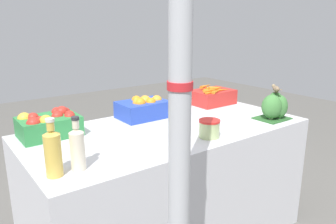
# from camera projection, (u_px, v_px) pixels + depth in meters

# --- Properties ---
(market_table) EXTENTS (1.78, 0.87, 0.81)m
(market_table) POSITION_uv_depth(u_px,v_px,m) (168.00, 185.00, 2.19)
(market_table) COLOR silver
(market_table) RESTS_ON ground_plane
(support_pole) EXTENTS (0.09, 0.09, 2.25)m
(support_pole) POSITION_uv_depth(u_px,v_px,m) (180.00, 116.00, 1.16)
(support_pole) COLOR #B7BABF
(support_pole) RESTS_ON ground_plane
(apple_crate) EXTENTS (0.33, 0.24, 0.16)m
(apple_crate) POSITION_uv_depth(u_px,v_px,m) (49.00, 123.00, 1.91)
(apple_crate) COLOR #2D8442
(apple_crate) RESTS_ON market_table
(orange_crate) EXTENTS (0.33, 0.24, 0.15)m
(orange_crate) POSITION_uv_depth(u_px,v_px,m) (143.00, 108.00, 2.28)
(orange_crate) COLOR #2847B7
(orange_crate) RESTS_ON market_table
(carrot_crate) EXTENTS (0.33, 0.25, 0.15)m
(carrot_crate) POSITION_uv_depth(u_px,v_px,m) (212.00, 96.00, 2.66)
(carrot_crate) COLOR red
(carrot_crate) RESTS_ON market_table
(broccoli_pile) EXTENTS (0.22, 0.18, 0.18)m
(broccoli_pile) POSITION_uv_depth(u_px,v_px,m) (275.00, 106.00, 2.23)
(broccoli_pile) COLOR #2D602D
(broccoli_pile) RESTS_ON market_table
(juice_bottle_golden) EXTENTS (0.07, 0.07, 0.26)m
(juice_bottle_golden) POSITION_uv_depth(u_px,v_px,m) (53.00, 152.00, 1.39)
(juice_bottle_golden) COLOR gold
(juice_bottle_golden) RESTS_ON market_table
(juice_bottle_cloudy) EXTENTS (0.07, 0.07, 0.25)m
(juice_bottle_cloudy) POSITION_uv_depth(u_px,v_px,m) (77.00, 148.00, 1.46)
(juice_bottle_cloudy) COLOR beige
(juice_bottle_cloudy) RESTS_ON market_table
(pickle_jar) EXTENTS (0.12, 0.12, 0.10)m
(pickle_jar) POSITION_uv_depth(u_px,v_px,m) (209.00, 128.00, 1.89)
(pickle_jar) COLOR #B2C684
(pickle_jar) RESTS_ON market_table
(sparrow_bird) EXTENTS (0.08, 0.12, 0.05)m
(sparrow_bird) POSITION_uv_depth(u_px,v_px,m) (276.00, 89.00, 2.22)
(sparrow_bird) COLOR #4C3D2D
(sparrow_bird) RESTS_ON broccoli_pile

